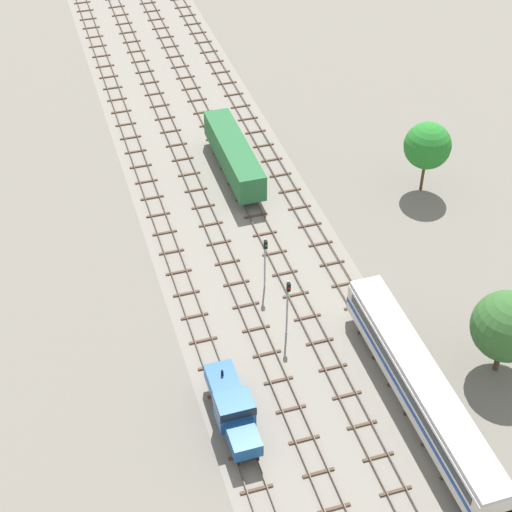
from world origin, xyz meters
name	(u,v)px	position (x,y,z in m)	size (l,w,h in m)	color
ground_plane	(232,217)	(0.00, 56.00, 0.00)	(480.00, 480.00, 0.00)	slate
ballast_bed	(232,217)	(0.00, 56.00, 0.00)	(17.83, 176.00, 0.01)	gray
track_far_left	(161,223)	(-6.91, 57.00, 0.14)	(2.40, 126.00, 0.29)	#47382D
track_left	(207,215)	(-2.30, 57.00, 0.14)	(2.40, 126.00, 0.29)	#47382D
track_centre_left	(251,206)	(2.30, 57.00, 0.14)	(2.40, 126.00, 0.29)	#47382D
track_centre	(295,198)	(6.91, 57.00, 0.14)	(2.40, 126.00, 0.29)	#47382D
passenger_coach_centre_nearest	(421,387)	(6.91, 28.65, 2.61)	(2.96, 22.00, 3.80)	beige
shunter_loco_far_left_near	(233,408)	(-6.91, 31.39, 2.01)	(2.74, 8.46, 3.10)	#194C8C
freight_boxcar_centre_left_mid	(234,154)	(2.31, 63.24, 2.45)	(2.87, 14.00, 3.60)	#286638
signal_post_nearest	(265,257)	(0.00, 45.31, 3.50)	(0.28, 0.47, 5.51)	gray
signal_post_near	(288,301)	(0.00, 39.29, 3.71)	(0.28, 0.47, 5.88)	gray
lineside_tree_0	(507,326)	(14.74, 30.57, 4.84)	(5.60, 5.60, 7.65)	#4C331E
lineside_tree_1	(427,146)	(19.97, 54.82, 5.32)	(4.76, 4.76, 7.71)	#4C331E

